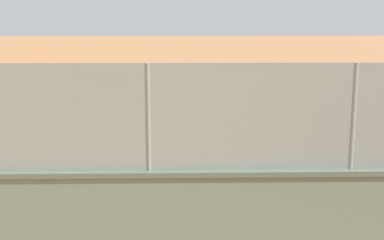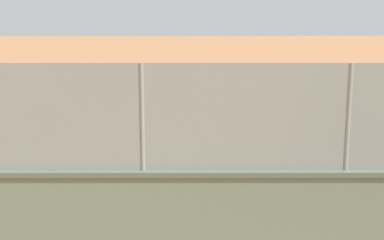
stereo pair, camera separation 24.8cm
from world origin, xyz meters
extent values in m
plane|color=#A36B42|center=(0.00, 0.00, 0.00)|extent=(260.00, 260.00, 0.00)
cube|color=slate|center=(0.33, 11.76, 0.63)|extent=(22.12, 1.09, 1.25)
cube|color=#556151|center=(0.33, 11.76, 1.29)|extent=(22.12, 1.15, 0.08)
cube|color=gray|center=(0.33, 11.76, 2.15)|extent=(21.67, 0.85, 1.64)
cylinder|color=gray|center=(-1.22, 11.82, 2.15)|extent=(0.07, 0.07, 1.64)
cylinder|color=gray|center=(1.88, 11.70, 2.15)|extent=(0.07, 0.07, 1.64)
cylinder|color=#591919|center=(4.70, 0.75, 0.36)|extent=(0.19, 0.19, 0.71)
cylinder|color=#591919|center=(4.89, 0.82, 0.36)|extent=(0.19, 0.19, 0.71)
cylinder|color=#3372B2|center=(4.79, 0.78, 0.98)|extent=(0.44, 0.44, 0.53)
cylinder|color=#936B4C|center=(4.55, 0.64, 1.08)|extent=(0.26, 0.50, 0.16)
cylinder|color=#936B4C|center=(5.16, 0.60, 1.08)|extent=(0.26, 0.50, 0.16)
sphere|color=#936B4C|center=(4.79, 0.78, 1.34)|extent=(0.20, 0.20, 0.20)
cylinder|color=navy|center=(4.79, 0.78, 1.43)|extent=(0.27, 0.27, 0.05)
cylinder|color=black|center=(5.22, 0.43, 1.08)|extent=(0.14, 0.29, 0.04)
ellipsoid|color=#333338|center=(5.30, 0.23, 1.08)|extent=(0.13, 0.29, 0.24)
cylinder|color=navy|center=(3.44, 2.43, 0.38)|extent=(0.21, 0.21, 0.77)
cylinder|color=navy|center=(3.58, 2.30, 0.38)|extent=(0.21, 0.21, 0.77)
cylinder|color=white|center=(3.51, 2.36, 1.05)|extent=(0.48, 0.48, 0.57)
cylinder|color=brown|center=(3.26, 2.52, 1.16)|extent=(0.43, 0.46, 0.17)
cylinder|color=brown|center=(3.53, 1.94, 1.16)|extent=(0.43, 0.46, 0.17)
sphere|color=brown|center=(3.51, 2.36, 1.44)|extent=(0.22, 0.22, 0.22)
cylinder|color=black|center=(3.51, 2.36, 1.54)|extent=(0.32, 0.32, 0.05)
cylinder|color=black|center=(3.40, 1.81, 1.16)|extent=(0.23, 0.25, 0.04)
ellipsoid|color=#333338|center=(3.26, 1.65, 1.16)|extent=(0.22, 0.24, 0.24)
sphere|color=yellow|center=(3.98, 1.31, 0.81)|extent=(0.11, 0.11, 0.11)
sphere|color=#3399D8|center=(-0.82, 11.05, 0.06)|extent=(0.12, 0.12, 0.12)
camera|label=1|loc=(1.68, 19.17, 3.54)|focal=47.33mm
camera|label=2|loc=(1.43, 19.18, 3.54)|focal=47.33mm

